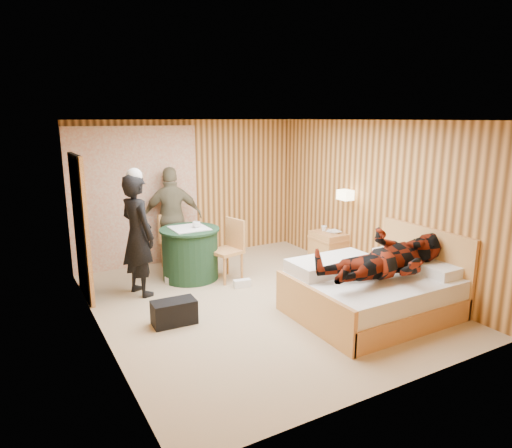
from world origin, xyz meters
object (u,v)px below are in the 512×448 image
chair_far (173,236)px  wall_lamp (345,195)px  chair_near (230,245)px  duffel_bag (174,312)px  man_at_table (172,217)px  woman_standing (138,235)px  man_on_bed (390,247)px  nightstand (328,248)px  round_table (190,253)px  bed (372,291)px

chair_far → wall_lamp: bearing=-53.5°
chair_near → duffel_bag: 1.82m
chair_near → man_at_table: bearing=-167.2°
woman_standing → man_on_bed: 3.47m
nightstand → chair_near: bearing=172.4°
wall_lamp → woman_standing: woman_standing is taller
nightstand → man_on_bed: size_ratio=0.35×
round_table → bed: bearing=-57.1°
bed → man_on_bed: bearing=-83.9°
chair_far → chair_near: size_ratio=0.96×
bed → woman_standing: woman_standing is taller
duffel_bag → man_on_bed: size_ratio=0.31×
chair_near → man_on_bed: 2.61m
chair_near → chair_far: bearing=-164.9°
duffel_bag → man_at_table: size_ratio=0.31×
nightstand → man_at_table: man_at_table is taller
man_at_table → man_on_bed: man_on_bed is taller
round_table → man_at_table: size_ratio=0.55×
chair_far → duffel_bag: (-0.77, -2.21, -0.39)m
duffel_bag → man_at_table: bearing=73.2°
bed → round_table: bearing=122.9°
bed → duffel_bag: 2.58m
nightstand → woman_standing: woman_standing is taller
woman_standing → wall_lamp: bearing=-117.9°
wall_lamp → man_at_table: man_at_table is taller
woman_standing → man_on_bed: size_ratio=1.00×
wall_lamp → nightstand: bearing=97.1°
chair_near → woman_standing: size_ratio=0.55×
bed → woman_standing: (-2.46, 2.19, 0.58)m
round_table → man_on_bed: 3.16m
wall_lamp → woman_standing: size_ratio=0.15×
nightstand → duffel_bag: nightstand is taller
nightstand → chair_near: 1.82m
bed → man_at_table: man_at_table is taller
round_table → duffel_bag: size_ratio=1.75×
wall_lamp → bed: wall_lamp is taller
nightstand → man_on_bed: bearing=-109.0°
chair_near → duffel_bag: size_ratio=1.79×
nightstand → man_at_table: size_ratio=0.36×
round_table → man_at_table: man_at_table is taller
chair_near → man_at_table: man_at_table is taller
round_table → chair_near: chair_near is taller
round_table → chair_far: 0.75m
chair_near → man_at_table: size_ratio=0.56×
nightstand → round_table: size_ratio=0.65×
round_table → man_at_table: (-0.00, 0.79, 0.44)m
bed → man_on_bed: size_ratio=1.12×
duffel_bag → woman_standing: size_ratio=0.31×
round_table → man_at_table: bearing=90.0°
woman_standing → duffel_bag: bearing=167.2°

